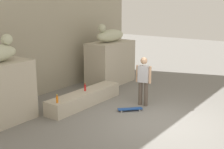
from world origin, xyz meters
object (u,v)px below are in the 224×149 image
statue_reclining_right (110,35)px  skater (144,79)px  bottle_orange (57,99)px  bottle_red (85,88)px  skateboard (130,109)px

statue_reclining_right → skater: 3.29m
statue_reclining_right → bottle_orange: (-4.18, -1.07, -1.50)m
bottle_orange → bottle_red: bearing=5.3°
bottle_red → bottle_orange: bearing=-174.7°
statue_reclining_right → bottle_red: (-2.73, -0.94, -1.49)m
bottle_red → statue_reclining_right: bearing=19.0°
skateboard → bottle_red: (-0.35, 1.61, 0.53)m
skater → bottle_orange: size_ratio=6.28×
skateboard → bottle_orange: bottle_orange is taller
skater → skateboard: (-0.74, 0.05, -0.86)m
skater → skateboard: size_ratio=2.34×
skater → bottle_orange: bearing=49.9°
skater → bottle_red: size_ratio=5.84×
statue_reclining_right → bottle_red: bearing=21.9°
skater → skateboard: skater is taller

